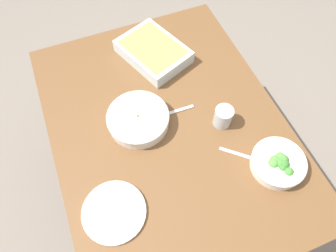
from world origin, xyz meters
TOP-DOWN VIEW (x-y plane):
  - ground_plane at (0.00, 0.00)m, footprint 6.00×6.00m
  - dining_table at (0.00, 0.00)m, footprint 1.20×0.90m
  - stew_bowl at (0.06, 0.10)m, footprint 0.24×0.24m
  - broccoli_bowl at (-0.31, -0.31)m, footprint 0.20×0.20m
  - baking_dish at (0.37, -0.07)m, footprint 0.36×0.31m
  - drink_cup at (-0.06, -0.20)m, footprint 0.07×0.07m
  - side_plate at (-0.25, 0.30)m, footprint 0.22×0.22m
  - spoon_by_stew at (0.05, -0.02)m, footprint 0.03×0.18m
  - spoon_by_broccoli at (-0.24, -0.23)m, footprint 0.13×0.14m

SIDE VIEW (x-z plane):
  - ground_plane at x=0.00m, z-range 0.00..0.00m
  - dining_table at x=0.00m, z-range 0.28..1.02m
  - spoon_by_stew at x=0.05m, z-range 0.74..0.75m
  - spoon_by_broccoli at x=-0.24m, z-range 0.74..0.75m
  - side_plate at x=-0.25m, z-range 0.74..0.75m
  - broccoli_bowl at x=-0.31m, z-range 0.74..0.81m
  - stew_bowl at x=0.06m, z-range 0.74..0.80m
  - baking_dish at x=0.37m, z-range 0.74..0.80m
  - drink_cup at x=-0.06m, z-range 0.74..0.82m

